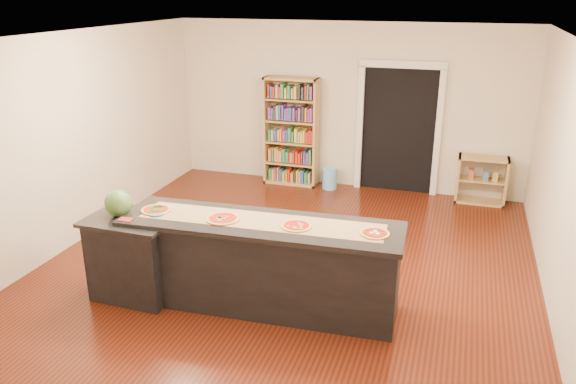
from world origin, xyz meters
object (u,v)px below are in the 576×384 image
(bookshelf, at_px, (291,132))
(watermelon, at_px, (118,203))
(kitchen_island, at_px, (261,264))
(side_counter, at_px, (135,257))
(low_shelf, at_px, (481,180))
(waste_bin, at_px, (330,178))

(bookshelf, relative_size, watermelon, 6.45)
(kitchen_island, xyz_separation_m, side_counter, (-1.42, -0.23, -0.02))
(low_shelf, relative_size, waste_bin, 2.10)
(kitchen_island, relative_size, bookshelf, 1.60)
(side_counter, relative_size, bookshelf, 0.51)
(kitchen_island, relative_size, waste_bin, 8.14)
(waste_bin, bearing_deg, bookshelf, 174.45)
(side_counter, height_order, bookshelf, bookshelf)
(bookshelf, xyz_separation_m, low_shelf, (3.22, 0.00, -0.55))
(bookshelf, height_order, low_shelf, bookshelf)
(kitchen_island, xyz_separation_m, watermelon, (-1.58, -0.21, 0.59))
(waste_bin, distance_m, watermelon, 4.48)
(waste_bin, bearing_deg, watermelon, -108.47)
(watermelon, bearing_deg, low_shelf, 47.45)
(kitchen_island, height_order, watermelon, watermelon)
(side_counter, bearing_deg, bookshelf, 84.54)
(bookshelf, distance_m, watermelon, 4.28)
(watermelon, bearing_deg, bookshelf, 81.06)
(side_counter, bearing_deg, low_shelf, 50.15)
(side_counter, xyz_separation_m, low_shelf, (3.73, 4.25, -0.09))
(bookshelf, relative_size, waste_bin, 5.09)
(side_counter, relative_size, watermelon, 3.29)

